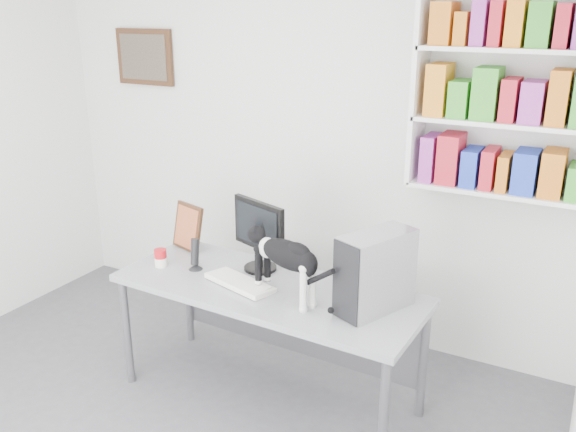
{
  "coord_description": "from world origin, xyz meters",
  "views": [
    {
      "loc": [
        1.94,
        -1.75,
        2.28
      ],
      "look_at": [
        0.18,
        1.53,
        0.99
      ],
      "focal_mm": 38.0,
      "sensor_mm": 36.0,
      "label": 1
    }
  ],
  "objects_px": {
    "keyboard": "(240,283)",
    "cat": "(286,269)",
    "speaker": "(195,254)",
    "desk": "(268,343)",
    "bookshelf": "(508,86)",
    "soup_can": "(161,258)",
    "pc_tower": "(376,272)",
    "monitor": "(260,235)",
    "leaning_print": "(188,226)"
  },
  "relations": [
    {
      "from": "monitor",
      "to": "soup_can",
      "type": "height_order",
      "value": "monitor"
    },
    {
      "from": "speaker",
      "to": "bookshelf",
      "type": "bearing_deg",
      "value": 19.78
    },
    {
      "from": "monitor",
      "to": "soup_can",
      "type": "bearing_deg",
      "value": -137.1
    },
    {
      "from": "keyboard",
      "to": "cat",
      "type": "bearing_deg",
      "value": 11.01
    },
    {
      "from": "cat",
      "to": "pc_tower",
      "type": "bearing_deg",
      "value": 33.27
    },
    {
      "from": "monitor",
      "to": "cat",
      "type": "xyz_separation_m",
      "value": [
        0.33,
        -0.27,
        -0.04
      ]
    },
    {
      "from": "monitor",
      "to": "bookshelf",
      "type": "bearing_deg",
      "value": 48.24
    },
    {
      "from": "speaker",
      "to": "monitor",
      "type": "bearing_deg",
      "value": 18.87
    },
    {
      "from": "desk",
      "to": "speaker",
      "type": "distance_m",
      "value": 0.7
    },
    {
      "from": "pc_tower",
      "to": "bookshelf",
      "type": "bearing_deg",
      "value": 86.34
    },
    {
      "from": "bookshelf",
      "to": "cat",
      "type": "bearing_deg",
      "value": -132.85
    },
    {
      "from": "soup_can",
      "to": "keyboard",
      "type": "bearing_deg",
      "value": 0.07
    },
    {
      "from": "keyboard",
      "to": "speaker",
      "type": "height_order",
      "value": "speaker"
    },
    {
      "from": "monitor",
      "to": "soup_can",
      "type": "xyz_separation_m",
      "value": [
        -0.56,
        -0.25,
        -0.17
      ]
    },
    {
      "from": "bookshelf",
      "to": "desk",
      "type": "bearing_deg",
      "value": -140.74
    },
    {
      "from": "monitor",
      "to": "keyboard",
      "type": "distance_m",
      "value": 0.32
    },
    {
      "from": "desk",
      "to": "speaker",
      "type": "bearing_deg",
      "value": -177.67
    },
    {
      "from": "bookshelf",
      "to": "soup_can",
      "type": "distance_m",
      "value": 2.26
    },
    {
      "from": "speaker",
      "to": "leaning_print",
      "type": "distance_m",
      "value": 0.35
    },
    {
      "from": "leaning_print",
      "to": "soup_can",
      "type": "distance_m",
      "value": 0.33
    },
    {
      "from": "bookshelf",
      "to": "monitor",
      "type": "xyz_separation_m",
      "value": [
        -1.21,
        -0.68,
        -0.88
      ]
    },
    {
      "from": "speaker",
      "to": "soup_can",
      "type": "height_order",
      "value": "speaker"
    },
    {
      "from": "pc_tower",
      "to": "leaning_print",
      "type": "height_order",
      "value": "pc_tower"
    },
    {
      "from": "bookshelf",
      "to": "keyboard",
      "type": "relative_size",
      "value": 2.83
    },
    {
      "from": "monitor",
      "to": "keyboard",
      "type": "bearing_deg",
      "value": -68.47
    },
    {
      "from": "monitor",
      "to": "speaker",
      "type": "xyz_separation_m",
      "value": [
        -0.35,
        -0.19,
        -0.12
      ]
    },
    {
      "from": "cat",
      "to": "soup_can",
      "type": "bearing_deg",
      "value": -163.05
    },
    {
      "from": "keyboard",
      "to": "soup_can",
      "type": "relative_size",
      "value": 3.97
    },
    {
      "from": "bookshelf",
      "to": "speaker",
      "type": "xyz_separation_m",
      "value": [
        -1.56,
        -0.86,
        -1.0
      ]
    },
    {
      "from": "desk",
      "to": "cat",
      "type": "height_order",
      "value": "cat"
    },
    {
      "from": "keyboard",
      "to": "speaker",
      "type": "bearing_deg",
      "value": -174.3
    },
    {
      "from": "bookshelf",
      "to": "soup_can",
      "type": "height_order",
      "value": "bookshelf"
    },
    {
      "from": "soup_can",
      "to": "speaker",
      "type": "bearing_deg",
      "value": 16.52
    },
    {
      "from": "keyboard",
      "to": "speaker",
      "type": "relative_size",
      "value": 2.15
    },
    {
      "from": "desk",
      "to": "pc_tower",
      "type": "xyz_separation_m",
      "value": [
        0.63,
        0.03,
        0.59
      ]
    },
    {
      "from": "pc_tower",
      "to": "cat",
      "type": "distance_m",
      "value": 0.48
    },
    {
      "from": "pc_tower",
      "to": "soup_can",
      "type": "relative_size",
      "value": 3.88
    },
    {
      "from": "pc_tower",
      "to": "cat",
      "type": "xyz_separation_m",
      "value": [
        -0.46,
        -0.12,
        -0.03
      ]
    },
    {
      "from": "bookshelf",
      "to": "leaning_print",
      "type": "relative_size",
      "value": 3.94
    },
    {
      "from": "leaning_print",
      "to": "soup_can",
      "type": "bearing_deg",
      "value": -69.23
    },
    {
      "from": "monitor",
      "to": "keyboard",
      "type": "height_order",
      "value": "monitor"
    },
    {
      "from": "bookshelf",
      "to": "leaning_print",
      "type": "height_order",
      "value": "bookshelf"
    },
    {
      "from": "monitor",
      "to": "leaning_print",
      "type": "relative_size",
      "value": 1.42
    },
    {
      "from": "bookshelf",
      "to": "soup_can",
      "type": "xyz_separation_m",
      "value": [
        -1.78,
        -0.93,
        -1.04
      ]
    },
    {
      "from": "pc_tower",
      "to": "speaker",
      "type": "height_order",
      "value": "pc_tower"
    },
    {
      "from": "speaker",
      "to": "soup_can",
      "type": "bearing_deg",
      "value": -172.64
    },
    {
      "from": "desk",
      "to": "soup_can",
      "type": "height_order",
      "value": "soup_can"
    },
    {
      "from": "speaker",
      "to": "desk",
      "type": "bearing_deg",
      "value": -9.01
    },
    {
      "from": "bookshelf",
      "to": "pc_tower",
      "type": "height_order",
      "value": "bookshelf"
    },
    {
      "from": "desk",
      "to": "keyboard",
      "type": "relative_size",
      "value": 4.11
    }
  ]
}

